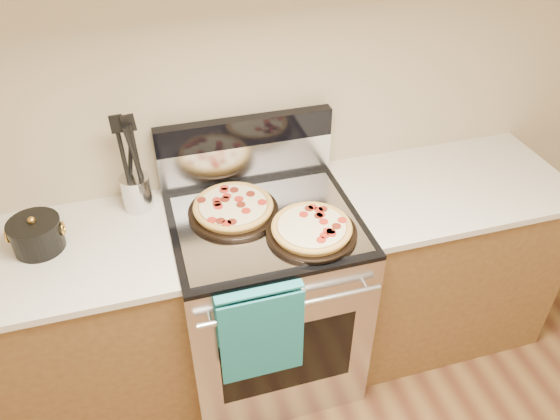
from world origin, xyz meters
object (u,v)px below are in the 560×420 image
object	(u,v)px
pepperoni_pizza_back	(233,208)
utensil_crock	(137,193)
pepperoni_pizza_front	(312,229)
saucepan	(37,236)
range_body	(267,300)

from	to	relation	value
pepperoni_pizza_back	utensil_crock	distance (m)	0.41
pepperoni_pizza_front	saucepan	size ratio (longest dim) A/B	1.88
pepperoni_pizza_front	saucepan	xyz separation A→B (m)	(-1.01, 0.23, 0.02)
range_body	pepperoni_pizza_front	world-z (taller)	pepperoni_pizza_front
pepperoni_pizza_back	saucepan	world-z (taller)	saucepan
range_body	utensil_crock	bearing A→B (deg)	153.43
pepperoni_pizza_front	utensil_crock	size ratio (longest dim) A/B	2.33
pepperoni_pizza_front	saucepan	world-z (taller)	saucepan
pepperoni_pizza_back	saucepan	size ratio (longest dim) A/B	1.95
range_body	utensil_crock	xyz separation A→B (m)	(-0.48, 0.24, 0.54)
range_body	pepperoni_pizza_back	bearing A→B (deg)	148.32
saucepan	pepperoni_pizza_back	bearing A→B (deg)	-1.19
range_body	pepperoni_pizza_back	distance (m)	0.52
pepperoni_pizza_back	pepperoni_pizza_front	size ratio (longest dim) A/B	1.04
utensil_crock	saucepan	size ratio (longest dim) A/B	0.81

